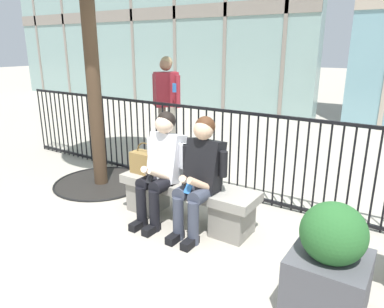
{
  "coord_description": "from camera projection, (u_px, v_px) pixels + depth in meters",
  "views": [
    {
      "loc": [
        2.04,
        -2.98,
        1.88
      ],
      "look_at": [
        0.0,
        0.1,
        0.75
      ],
      "focal_mm": 33.41,
      "sensor_mm": 36.0,
      "label": 1
    }
  ],
  "objects": [
    {
      "name": "stone_bench",
      "position": [
        187.0,
        198.0,
        3.93
      ],
      "size": [
        1.6,
        0.44,
        0.45
      ],
      "color": "gray",
      "rests_on": "ground"
    },
    {
      "name": "plaza_railing",
      "position": [
        226.0,
        153.0,
        4.55
      ],
      "size": [
        7.75,
        0.04,
        1.12
      ],
      "color": "black",
      "rests_on": "ground"
    },
    {
      "name": "seated_person_with_phone",
      "position": [
        162.0,
        164.0,
        3.84
      ],
      "size": [
        0.52,
        0.66,
        1.21
      ],
      "color": "black",
      "rests_on": "ground"
    },
    {
      "name": "ground_plane",
      "position": [
        187.0,
        220.0,
        4.01
      ],
      "size": [
        60.0,
        60.0,
        0.0
      ],
      "primitive_type": "plane",
      "color": "#A8A091"
    },
    {
      "name": "bystander_at_railing",
      "position": [
        166.0,
        100.0,
        5.94
      ],
      "size": [
        0.55,
        0.43,
        1.71
      ],
      "color": "gray",
      "rests_on": "ground"
    },
    {
      "name": "handbag_on_bench",
      "position": [
        145.0,
        162.0,
        4.13
      ],
      "size": [
        0.33,
        0.18,
        0.37
      ],
      "color": "olive",
      "rests_on": "stone_bench"
    },
    {
      "name": "planter",
      "position": [
        329.0,
        263.0,
        2.55
      ],
      "size": [
        0.54,
        0.54,
        0.85
      ],
      "color": "#4C4C51",
      "rests_on": "ground"
    },
    {
      "name": "seated_person_companion",
      "position": [
        200.0,
        173.0,
        3.59
      ],
      "size": [
        0.52,
        0.66,
        1.21
      ],
      "color": "#383D4C",
      "rests_on": "ground"
    }
  ]
}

